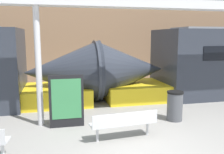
% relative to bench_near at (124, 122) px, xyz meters
% --- Properties ---
extents(ground_plane, '(60.00, 60.00, 0.00)m').
position_rel_bench_near_xyz_m(ground_plane, '(0.23, -0.78, -0.49)').
color(ground_plane, gray).
extents(station_wall, '(56.00, 0.20, 5.00)m').
position_rel_bench_near_xyz_m(station_wall, '(0.23, 9.52, 2.01)').
color(station_wall, '#937051').
rests_on(station_wall, ground_plane).
extents(bench_near, '(1.87, 0.60, 0.78)m').
position_rel_bench_near_xyz_m(bench_near, '(0.00, 0.00, 0.00)').
color(bench_near, silver).
rests_on(bench_near, ground_plane).
extents(trash_bin, '(0.54, 0.54, 0.99)m').
position_rel_bench_near_xyz_m(trash_bin, '(2.08, 1.14, 0.01)').
color(trash_bin, '#4C4F54').
rests_on(trash_bin, ground_plane).
extents(poster_board, '(1.05, 0.07, 1.63)m').
position_rel_bench_near_xyz_m(poster_board, '(-1.47, 1.30, 0.34)').
color(poster_board, black).
rests_on(poster_board, ground_plane).
extents(support_column_near, '(0.19, 0.19, 3.68)m').
position_rel_bench_near_xyz_m(support_column_near, '(-2.27, 1.66, 1.35)').
color(support_column_near, silver).
rests_on(support_column_near, ground_plane).
extents(canopy_beam, '(28.00, 0.60, 0.28)m').
position_rel_bench_near_xyz_m(canopy_beam, '(-2.27, 1.66, 3.33)').
color(canopy_beam, silver).
rests_on(canopy_beam, support_column_near).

